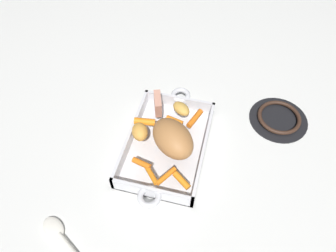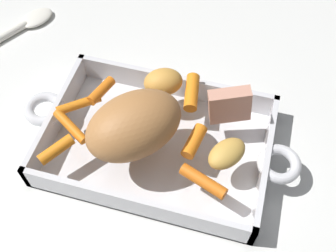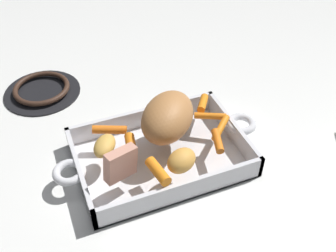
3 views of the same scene
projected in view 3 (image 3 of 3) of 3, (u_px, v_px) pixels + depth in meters
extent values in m
plane|color=silver|center=(161.00, 160.00, 0.84)|extent=(2.24, 2.24, 0.00)
cube|color=silver|center=(161.00, 159.00, 0.84)|extent=(0.34, 0.23, 0.01)
cube|color=silver|center=(143.00, 118.00, 0.90)|extent=(0.34, 0.01, 0.05)
cube|color=silver|center=(182.00, 192.00, 0.74)|extent=(0.34, 0.01, 0.05)
cube|color=silver|center=(233.00, 131.00, 0.87)|extent=(0.01, 0.23, 0.05)
cube|color=silver|center=(80.00, 174.00, 0.78)|extent=(0.01, 0.23, 0.05)
torus|color=silver|center=(241.00, 124.00, 0.86)|extent=(0.06, 0.06, 0.02)
torus|color=silver|center=(69.00, 172.00, 0.76)|extent=(0.06, 0.06, 0.02)
ellipsoid|color=#B07440|center=(168.00, 117.00, 0.80)|extent=(0.17, 0.17, 0.08)
cube|color=tan|center=(121.00, 164.00, 0.72)|extent=(0.07, 0.04, 0.07)
cylinder|color=orange|center=(158.00, 171.00, 0.73)|extent=(0.03, 0.07, 0.02)
cylinder|color=orange|center=(210.00, 116.00, 0.86)|extent=(0.07, 0.05, 0.02)
cylinder|color=orange|center=(221.00, 128.00, 0.83)|extent=(0.06, 0.06, 0.02)
cylinder|color=orange|center=(110.00, 130.00, 0.82)|extent=(0.07, 0.04, 0.02)
cylinder|color=orange|center=(131.00, 144.00, 0.79)|extent=(0.03, 0.06, 0.02)
cylinder|color=orange|center=(218.00, 141.00, 0.80)|extent=(0.03, 0.06, 0.02)
cylinder|color=orange|center=(203.00, 103.00, 0.89)|extent=(0.05, 0.06, 0.02)
ellipsoid|color=gold|center=(181.00, 161.00, 0.74)|extent=(0.08, 0.07, 0.04)
ellipsoid|color=gold|center=(105.00, 146.00, 0.78)|extent=(0.07, 0.07, 0.03)
cylinder|color=black|center=(42.00, 92.00, 1.01)|extent=(0.19, 0.19, 0.01)
torus|color=#382319|center=(41.00, 88.00, 1.00)|extent=(0.14, 0.14, 0.01)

